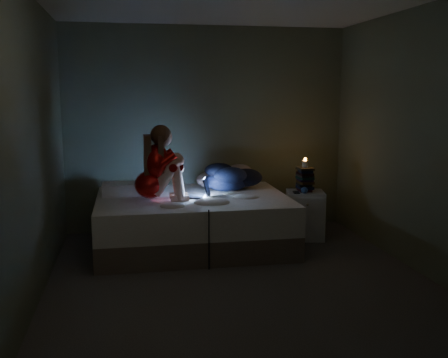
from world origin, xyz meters
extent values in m
cube|color=#393431|center=(0.00, 0.00, -0.01)|extent=(3.60, 3.80, 0.02)
cube|color=#545D46|center=(0.00, 1.91, 1.30)|extent=(3.60, 0.02, 2.60)
cube|color=#545D46|center=(0.00, -1.91, 1.30)|extent=(3.60, 0.02, 2.60)
cube|color=#545D46|center=(-1.81, 0.00, 1.30)|extent=(0.02, 3.80, 2.60)
cube|color=#545D46|center=(1.81, 0.00, 1.30)|extent=(0.02, 3.80, 2.60)
cube|color=white|center=(-1.09, 1.37, 0.66)|extent=(0.46, 0.32, 0.13)
cube|color=silver|center=(1.09, 1.18, 0.29)|extent=(0.51, 0.47, 0.58)
cylinder|color=beige|center=(1.09, 1.22, 0.91)|extent=(0.07, 0.07, 0.08)
cube|color=black|center=(0.97, 1.09, 0.59)|extent=(0.07, 0.14, 0.01)
sphere|color=#2F5490|center=(1.06, 1.05, 0.62)|extent=(0.08, 0.08, 0.08)
camera|label=1|loc=(-1.02, -4.68, 1.77)|focal=41.49mm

